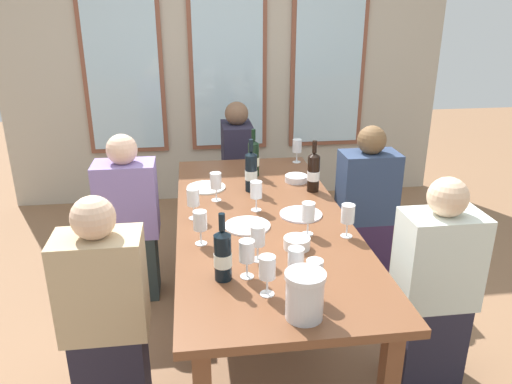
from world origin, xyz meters
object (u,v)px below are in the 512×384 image
wine_bottle_1 (251,171)px  wine_glass_7 (216,182)px  wine_glass_2 (256,190)px  wine_glass_3 (267,269)px  tasting_bowl_0 (297,243)px  seated_person_4 (237,171)px  white_plate_0 (301,214)px  white_plate_2 (247,226)px  wine_glass_6 (247,252)px  seated_person_0 (106,316)px  wine_bottle_0 (223,255)px  wine_glass_11 (200,222)px  wine_glass_8 (314,273)px  wine_glass_5 (308,213)px  wine_bottle_2 (313,172)px  wine_glass_0 (193,198)px  wine_glass_9 (348,214)px  seated_person_1 (434,288)px  white_plate_1 (206,187)px  seated_person_2 (129,223)px  metal_pitcher (305,295)px  wine_glass_10 (297,146)px  seated_person_3 (366,209)px  dining_table (262,229)px  tasting_bowl_1 (296,178)px  wine_bottle_3 (254,158)px  wine_glass_1 (296,261)px  wine_glass_4 (258,237)px

wine_bottle_1 → wine_glass_7: (-0.23, -0.13, -0.01)m
wine_glass_2 → wine_glass_3: size_ratio=1.00×
tasting_bowl_0 → seated_person_4: seated_person_4 is taller
white_plate_0 → white_plate_2: (-0.31, -0.11, 0.00)m
wine_bottle_1 → tasting_bowl_0: bearing=-81.3°
wine_glass_3 → wine_glass_6: bearing=113.7°
tasting_bowl_0 → seated_person_0: seated_person_0 is taller
wine_bottle_0 → tasting_bowl_0: bearing=32.6°
wine_glass_11 → wine_glass_8: bearing=-51.5°
wine_glass_5 → wine_glass_11: same height
wine_bottle_2 → seated_person_0: seated_person_0 is taller
wine_bottle_1 → wine_glass_0: 0.53m
wine_glass_9 → wine_glass_3: bearing=-135.4°
wine_glass_7 → seated_person_1: size_ratio=0.16×
white_plate_1 → seated_person_2: (-0.50, 0.00, -0.22)m
wine_glass_8 → metal_pitcher: bearing=-119.3°
white_plate_0 → white_plate_1: (-0.51, 0.50, 0.00)m
wine_bottle_2 → wine_bottle_1: bearing=171.9°
tasting_bowl_0 → wine_glass_11: size_ratio=0.75×
wine_bottle_1 → wine_glass_10: 0.68m
wine_bottle_1 → wine_bottle_2: (0.38, -0.05, -0.00)m
seated_person_3 → dining_table: bearing=-147.2°
white_plate_2 → wine_glass_2: 0.25m
seated_person_3 → seated_person_4: bearing=130.7°
tasting_bowl_1 → seated_person_3: seated_person_3 is taller
wine_bottle_3 → wine_glass_11: (-0.39, -0.98, -0.01)m
wine_glass_0 → wine_glass_7: bearing=61.1°
metal_pitcher → wine_bottle_0: bearing=131.8°
tasting_bowl_1 → wine_glass_11: bearing=-128.4°
wine_glass_0 → seated_person_1: size_ratio=0.16×
wine_glass_0 → seated_person_2: seated_person_2 is taller
wine_bottle_0 → seated_person_1: seated_person_1 is taller
tasting_bowl_0 → wine_glass_2: 0.51m
wine_glass_8 → wine_glass_10: same height
seated_person_2 → seated_person_1: bearing=-32.3°
wine_bottle_1 → wine_glass_3: size_ratio=1.91×
metal_pitcher → wine_glass_5: (0.18, 0.70, 0.02)m
wine_bottle_0 → wine_bottle_1: size_ratio=0.92×
wine_glass_2 → wine_glass_5: (0.22, -0.34, -0.00)m
wine_bottle_1 → wine_glass_3: (-0.08, -1.19, -0.01)m
tasting_bowl_1 → dining_table: bearing=-119.4°
white_plate_2 → wine_glass_8: (0.18, -0.71, 0.11)m
metal_pitcher → tasting_bowl_1: metal_pitcher is taller
wine_glass_1 → wine_glass_8: size_ratio=1.00×
tasting_bowl_0 → seated_person_4: bearing=93.6°
tasting_bowl_0 → wine_glass_2: wine_glass_2 is taller
wine_glass_10 → wine_glass_0: bearing=-129.9°
wine_glass_3 → wine_glass_4: (0.00, 0.29, 0.00)m
wine_bottle_1 → tasting_bowl_1: wine_bottle_1 is taller
wine_glass_4 → wine_glass_0: bearing=118.9°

